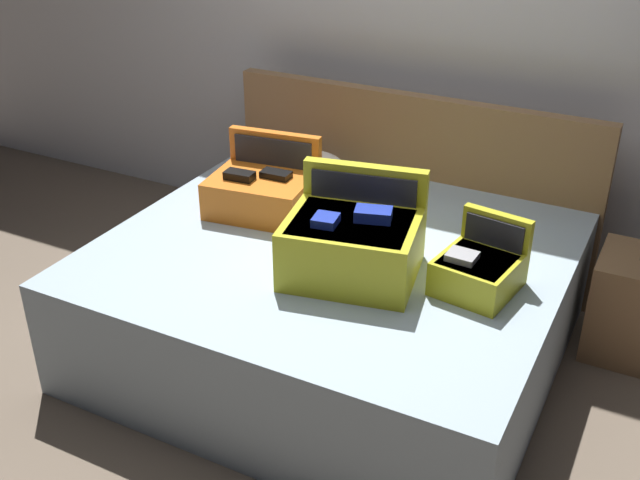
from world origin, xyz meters
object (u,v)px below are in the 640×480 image
hard_case_small (479,268)px  bed (333,300)px  hard_case_large (353,241)px  hard_case_medium (263,189)px  pillow_near_headboard (313,168)px

hard_case_small → bed: bearing=-175.0°
hard_case_large → hard_case_medium: 0.74m
hard_case_medium → pillow_near_headboard: bearing=73.6°
hard_case_large → pillow_near_headboard: 0.95m
hard_case_medium → pillow_near_headboard: hard_case_medium is taller
pillow_near_headboard → hard_case_medium: bearing=-99.0°
hard_case_large → hard_case_medium: bearing=140.8°
hard_case_medium → hard_case_small: size_ratio=1.42×
bed → hard_case_large: size_ratio=3.27×
pillow_near_headboard → hard_case_large: bearing=-52.1°
bed → hard_case_small: hard_case_small is taller
hard_case_large → hard_case_small: size_ratio=1.67×
hard_case_medium → bed: bearing=-27.9°
hard_case_small → pillow_near_headboard: 1.26m
bed → hard_case_small: 0.78m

